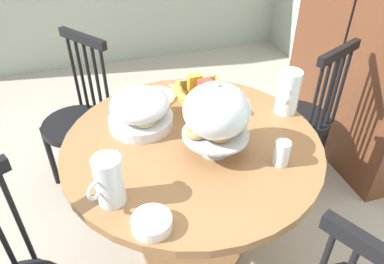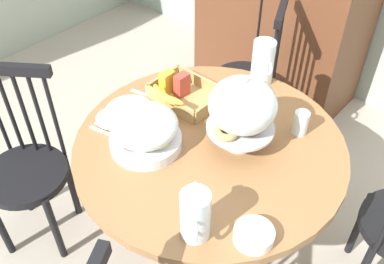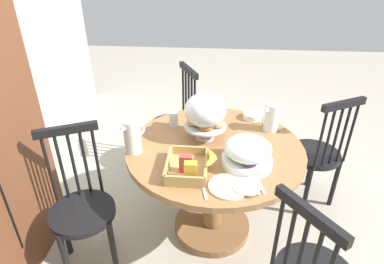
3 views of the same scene
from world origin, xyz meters
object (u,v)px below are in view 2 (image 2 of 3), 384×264
fruit_platter_covered (145,131)px  cereal_bowl (254,235)px  pastry_stand_with_dome (242,108)px  drinking_glass (301,123)px  dining_table (208,178)px  orange_juice_pitcher (195,217)px  windsor_chair_by_cabinet (249,82)px  china_plate_large (129,111)px  windsor_chair_facing_door (28,171)px  milk_pitcher (263,64)px  cereal_basket (181,93)px  china_plate_small (113,118)px

fruit_platter_covered → cereal_bowl: 0.61m
fruit_platter_covered → cereal_bowl: (0.60, -0.08, -0.06)m
pastry_stand_with_dome → drinking_glass: size_ratio=3.13×
dining_table → orange_juice_pitcher: bearing=-56.8°
windsor_chair_by_cabinet → cereal_bowl: 1.35m
pastry_stand_with_dome → china_plate_large: 0.56m
windsor_chair_facing_door → milk_pitcher: size_ratio=4.46×
dining_table → drinking_glass: drinking_glass is taller
orange_juice_pitcher → china_plate_large: orange_juice_pitcher is taller
windsor_chair_facing_door → cereal_basket: windsor_chair_facing_door is taller
windsor_chair_by_cabinet → china_plate_small: (-0.07, -0.98, 0.30)m
milk_pitcher → drinking_glass: 0.41m
dining_table → china_plate_large: size_ratio=5.24×
windsor_chair_by_cabinet → china_plate_small: size_ratio=6.50×
cereal_bowl → drinking_glass: (-0.17, 0.57, 0.03)m
cereal_basket → drinking_glass: bearing=17.3°
china_plate_large → cereal_bowl: size_ratio=1.57×
windsor_chair_facing_door → china_plate_small: bearing=46.2°
pastry_stand_with_dome → fruit_platter_covered: size_ratio=1.15×
china_plate_large → windsor_chair_by_cabinet: bearing=86.1°
windsor_chair_by_cabinet → drinking_glass: bearing=-40.1°
orange_juice_pitcher → china_plate_small: bearing=162.6°
milk_pitcher → orange_juice_pitcher: bearing=-68.9°
windsor_chair_facing_door → drinking_glass: bearing=39.5°
dining_table → milk_pitcher: bearing=100.4°
cereal_basket → china_plate_small: (-0.13, -0.31, -0.03)m
drinking_glass → windsor_chair_by_cabinet: bearing=139.9°
dining_table → china_plate_small: china_plate_small is taller
pastry_stand_with_dome → orange_juice_pitcher: (0.15, -0.46, -0.11)m
orange_juice_pitcher → china_plate_large: (-0.66, 0.30, -0.09)m
cereal_basket → windsor_chair_facing_door: bearing=-124.4°
drinking_glass → dining_table: bearing=-129.5°
dining_table → cereal_bowl: bearing=-33.1°
china_plate_large → china_plate_small: size_ratio=1.47×
windsor_chair_facing_door → china_plate_small: (0.31, 0.32, 0.30)m
cereal_bowl → windsor_chair_by_cabinet: bearing=125.3°
milk_pitcher → windsor_chair_facing_door: bearing=-121.8°
milk_pitcher → cereal_bowl: milk_pitcher is taller
fruit_platter_covered → china_plate_small: bearing=176.2°
pastry_stand_with_dome → drinking_glass: (0.15, 0.23, -0.14)m
orange_juice_pitcher → china_plate_large: 0.73m
orange_juice_pitcher → cereal_basket: 0.75m
china_plate_small → cereal_bowl: bearing=-6.6°
milk_pitcher → cereal_bowl: 0.94m
milk_pitcher → china_plate_large: (-0.31, -0.60, -0.09)m
windsor_chair_facing_door → milk_pitcher: 1.25m
drinking_glass → china_plate_small: bearing=-144.2°
windsor_chair_facing_door → cereal_bowl: windsor_chair_facing_door is taller
windsor_chair_by_cabinet → china_plate_large: 0.94m
fruit_platter_covered → orange_juice_pitcher: 0.48m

